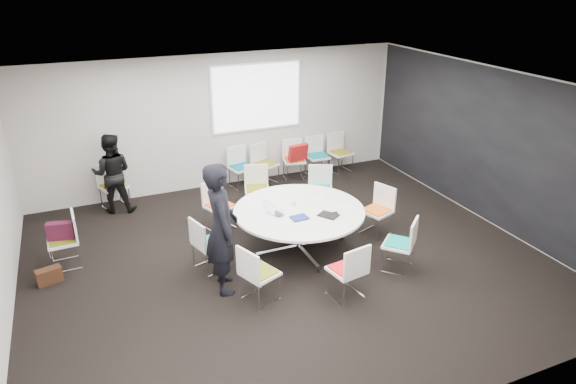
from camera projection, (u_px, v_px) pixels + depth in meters
name	position (u px, v px, depth m)	size (l,w,h in m)	color
room_shell	(292.00, 179.00, 7.81)	(8.08, 7.08, 2.88)	black
conference_table	(299.00, 220.00, 8.45)	(2.14, 2.14, 0.73)	silver
projection_screen	(257.00, 97.00, 10.80)	(1.90, 0.03, 1.35)	white
chair_ring_a	(376.00, 220.00, 9.03)	(0.58, 0.58, 0.88)	silver
chair_ring_b	(320.00, 198.00, 9.91)	(0.61, 0.60, 0.88)	silver
chair_ring_c	(257.00, 197.00, 9.92)	(0.57, 0.56, 0.88)	silver
chair_ring_d	(220.00, 215.00, 9.22)	(0.59, 0.58, 0.88)	silver
chair_ring_e	(210.00, 253.00, 7.97)	(0.56, 0.57, 0.88)	silver
chair_ring_f	(259.00, 284.00, 7.20)	(0.59, 0.59, 0.88)	silver
chair_ring_g	(347.00, 280.00, 7.27)	(0.53, 0.52, 0.88)	silver
chair_ring_h	(399.00, 254.00, 7.96)	(0.64, 0.64, 0.88)	silver
chair_back_a	(242.00, 175.00, 11.00)	(0.54, 0.53, 0.88)	silver
chair_back_b	(265.00, 172.00, 11.17)	(0.60, 0.59, 0.88)	silver
chair_back_c	(294.00, 167.00, 11.43)	(0.54, 0.53, 0.88)	silver
chair_back_d	(317.00, 163.00, 11.65)	(0.47, 0.46, 0.88)	silver
chair_back_e	(340.00, 160.00, 11.86)	(0.52, 0.51, 0.88)	silver
chair_spare_left	(66.00, 250.00, 8.06)	(0.47, 0.48, 0.88)	silver
chair_person_back	(114.00, 194.00, 10.05)	(0.59, 0.58, 0.88)	silver
person_main	(222.00, 228.00, 7.22)	(0.71, 0.47, 1.96)	black
person_back	(112.00, 173.00, 9.71)	(0.75, 0.59, 1.55)	black
laptop	(277.00, 212.00, 8.24)	(0.31, 0.20, 0.02)	#333338
laptop_lid	(269.00, 206.00, 8.18)	(0.30, 0.02, 0.22)	silver
notebook_black	(329.00, 215.00, 8.14)	(0.22, 0.30, 0.02)	black
tablet_folio	(299.00, 218.00, 8.06)	(0.26, 0.20, 0.03)	navy
papers_right	(318.00, 198.00, 8.76)	(0.30, 0.21, 0.00)	white
papers_front	(343.00, 207.00, 8.45)	(0.30, 0.21, 0.00)	silver
cup	(293.00, 203.00, 8.48)	(0.08, 0.08, 0.09)	white
phone	(333.00, 213.00, 8.23)	(0.14, 0.07, 0.01)	black
maroon_bag	(61.00, 231.00, 7.92)	(0.40, 0.14, 0.28)	#421126
brown_bag	(49.00, 276.00, 7.67)	(0.36, 0.16, 0.24)	#361E11
red_jacket	(298.00, 152.00, 11.07)	(0.44, 0.10, 0.35)	#A41416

